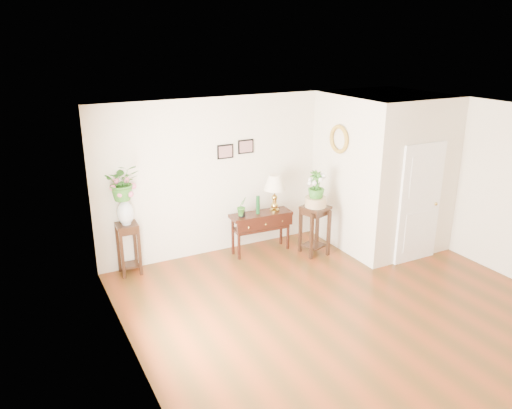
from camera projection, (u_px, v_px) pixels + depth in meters
floor at (344, 308)px, 7.30m from camera, size 6.00×5.50×0.02m
ceiling at (357, 117)px, 6.39m from camera, size 6.00×5.50×0.02m
wall_back at (258, 172)px, 9.15m from camera, size 6.00×0.02×2.80m
wall_left at (133, 262)px, 5.54m from camera, size 0.02×5.50×2.80m
wall_right at (498, 189)px, 8.15m from camera, size 0.02×5.50×2.80m
partition at (382, 170)px, 9.25m from camera, size 1.80×1.95×2.80m
door at (420, 204)px, 8.52m from camera, size 0.90×0.05×2.10m
art_print_left at (225, 152)px, 8.71m from camera, size 0.30×0.02×0.25m
art_print_right at (246, 147)px, 8.86m from camera, size 0.30×0.02×0.25m
wall_ornament at (339, 139)px, 8.73m from camera, size 0.07×0.51×0.51m
console_table at (261, 232)px, 9.08m from camera, size 1.14×0.43×0.75m
table_lamp at (275, 192)px, 8.96m from camera, size 0.49×0.49×0.68m
green_vase at (258, 205)px, 8.87m from camera, size 0.09×0.09×0.33m
potted_plant at (242, 207)px, 8.74m from camera, size 0.23×0.21×0.34m
plant_stand_a at (129, 249)px, 8.23m from camera, size 0.36×0.36×0.88m
porcelain_vase at (125, 211)px, 8.01m from camera, size 0.30×0.30×0.46m
lily_arrangement at (123, 183)px, 7.86m from camera, size 0.61×0.55×0.60m
plant_stand_b at (315, 230)px, 8.97m from camera, size 0.53×0.53×0.90m
ceramic_bowl at (316, 202)px, 8.80m from camera, size 0.47×0.47×0.17m
narcissus at (316, 186)px, 8.70m from camera, size 0.34×0.34×0.52m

